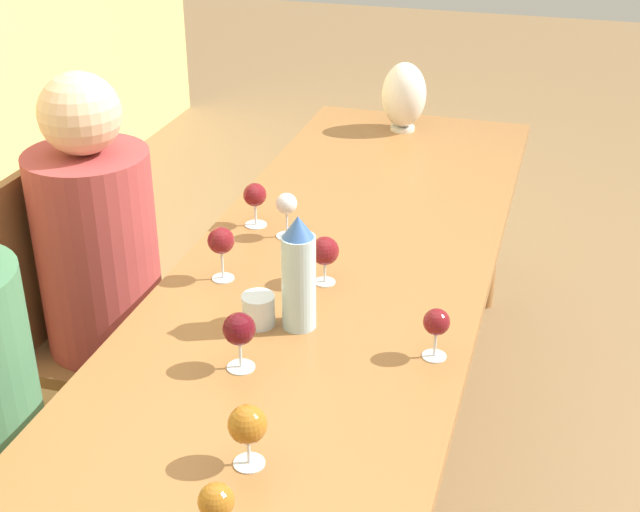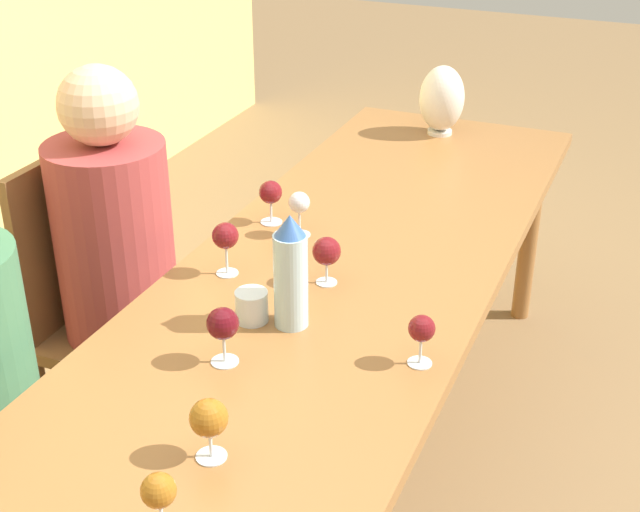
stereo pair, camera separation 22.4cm
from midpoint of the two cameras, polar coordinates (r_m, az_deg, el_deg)
The scene contains 14 objects.
dining_table at distance 2.28m, azimuth -3.19°, elevation -4.38°, with size 3.03×0.83×0.76m.
water_bottle at distance 2.08m, azimuth -4.41°, elevation -1.26°, with size 0.08×0.08×0.29m.
water_tumbler at distance 2.15m, azimuth -6.97°, elevation -3.54°, with size 0.08×0.08×0.08m.
vase at distance 3.38m, azimuth 3.48°, elevation 10.19°, with size 0.17×0.17×0.26m.
wine_glass_0 at distance 2.53m, azimuth -4.70°, elevation 3.18°, with size 0.06×0.06×0.13m.
wine_glass_1 at distance 1.54m, azimuth -10.99°, elevation -15.45°, with size 0.06×0.06×0.14m.
wine_glass_2 at distance 1.99m, azimuth 4.27°, elevation -4.43°, with size 0.06×0.06×0.12m.
wine_glass_3 at distance 1.96m, azimuth -8.48°, elevation -4.82°, with size 0.07×0.07×0.14m.
wine_glass_4 at distance 2.61m, azimuth -6.66°, elevation 3.78°, with size 0.07×0.07×0.13m.
wine_glass_5 at distance 1.70m, azimuth -8.51°, elevation -10.82°, with size 0.08×0.08×0.13m.
wine_glass_6 at distance 2.32m, azimuth -9.12°, elevation 0.83°, with size 0.07×0.07×0.15m.
wine_glass_7 at distance 2.29m, azimuth -2.47°, elevation 0.20°, with size 0.07×0.07×0.13m.
chair_far at distance 2.79m, azimuth -17.16°, elevation -3.97°, with size 0.44×0.44×0.97m.
person_far at distance 2.66m, azimuth -16.02°, elevation -1.11°, with size 0.34×0.34×1.27m.
Camera 1 is at (-1.86, -0.56, 1.90)m, focal length 50.00 mm.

